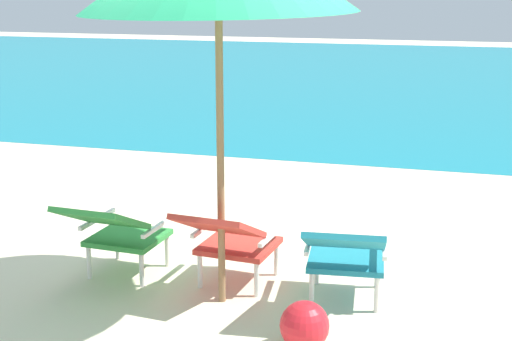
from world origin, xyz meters
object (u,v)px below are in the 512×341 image
at_px(lounge_chair_center, 229,237).
at_px(beach_ball, 305,326).
at_px(lounge_chair_left, 116,229).
at_px(lounge_chair_right, 345,252).

bearing_deg(lounge_chair_center, beach_ball, -45.18).
xyz_separation_m(lounge_chair_left, lounge_chair_right, (1.70, -0.00, 0.00)).
height_order(lounge_chair_center, beach_ball, lounge_chair_center).
bearing_deg(beach_ball, lounge_chair_left, 157.57).
xyz_separation_m(lounge_chair_right, beach_ball, (-0.14, -0.64, -0.25)).
bearing_deg(lounge_chair_right, beach_ball, -102.15).
bearing_deg(lounge_chair_left, lounge_chair_right, -0.10).
xyz_separation_m(lounge_chair_center, lounge_chair_right, (0.84, -0.07, 0.00)).
xyz_separation_m(lounge_chair_left, lounge_chair_center, (0.86, 0.06, 0.00)).
bearing_deg(lounge_chair_right, lounge_chair_center, 175.48).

